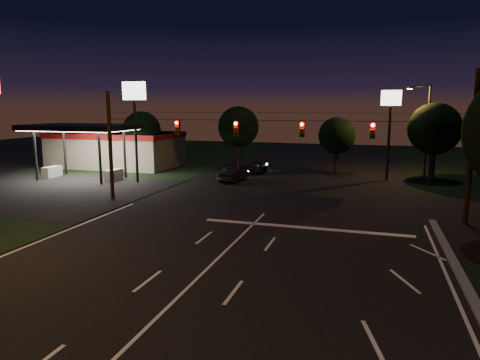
% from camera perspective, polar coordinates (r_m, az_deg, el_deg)
% --- Properties ---
extents(ground, '(140.00, 140.00, 0.00)m').
position_cam_1_polar(ground, '(15.52, -9.89, -16.62)').
color(ground, black).
rests_on(ground, ground).
extents(cross_street_left, '(20.00, 16.00, 0.02)m').
position_cam_1_polar(cross_street_left, '(39.38, -25.51, -1.30)').
color(cross_street_left, black).
rests_on(cross_street_left, ground).
extents(stop_bar, '(12.00, 0.50, 0.01)m').
position_cam_1_polar(stop_bar, '(25.04, 8.55, -6.28)').
color(stop_bar, silver).
rests_on(stop_bar, ground).
extents(utility_pole_right, '(0.30, 0.30, 9.00)m').
position_cam_1_polar(utility_pole_right, '(28.71, 27.79, -5.25)').
color(utility_pole_right, black).
rests_on(utility_pole_right, ground).
extents(utility_pole_left, '(0.28, 0.28, 8.00)m').
position_cam_1_polar(utility_pole_left, '(33.69, -16.58, -2.46)').
color(utility_pole_left, black).
rests_on(utility_pole_left, ground).
extents(signal_span, '(24.00, 0.40, 1.56)m').
position_cam_1_polar(signal_span, '(28.09, 3.81, 6.92)').
color(signal_span, black).
rests_on(signal_span, ground).
extents(gas_station, '(14.20, 16.10, 5.25)m').
position_cam_1_polar(gas_station, '(51.46, -16.41, 4.29)').
color(gas_station, gray).
rests_on(gas_station, ground).
extents(pole_sign_left_near, '(2.20, 0.30, 9.10)m').
position_cam_1_polar(pole_sign_left_near, '(39.98, -13.88, 9.58)').
color(pole_sign_left_near, black).
rests_on(pole_sign_left_near, ground).
extents(pole_sign_right, '(1.80, 0.30, 8.40)m').
position_cam_1_polar(pole_sign_right, '(42.37, 19.40, 8.31)').
color(pole_sign_right, black).
rests_on(pole_sign_right, ground).
extents(street_light_right_far, '(2.20, 0.35, 9.00)m').
position_cam_1_polar(street_light_right_far, '(44.62, 23.42, 6.82)').
color(street_light_right_far, black).
rests_on(street_light_right_far, ground).
extents(tree_far_a, '(4.20, 4.20, 6.42)m').
position_cam_1_polar(tree_far_a, '(49.06, -12.88, 6.40)').
color(tree_far_a, black).
rests_on(tree_far_a, ground).
extents(tree_far_b, '(4.60, 4.60, 6.98)m').
position_cam_1_polar(tree_far_b, '(48.71, -0.15, 7.03)').
color(tree_far_b, black).
rests_on(tree_far_b, ground).
extents(tree_far_c, '(3.80, 3.80, 5.86)m').
position_cam_1_polar(tree_far_c, '(45.67, 12.81, 5.73)').
color(tree_far_c, black).
rests_on(tree_far_c, ground).
extents(tree_far_d, '(4.80, 4.80, 7.30)m').
position_cam_1_polar(tree_far_d, '(43.87, 24.52, 6.16)').
color(tree_far_d, black).
rests_on(tree_far_d, ground).
extents(car_oncoming_a, '(1.67, 3.78, 1.27)m').
position_cam_1_polar(car_oncoming_a, '(45.18, 2.38, 1.75)').
color(car_oncoming_a, black).
rests_on(car_oncoming_a, ground).
extents(car_oncoming_b, '(1.88, 4.18, 1.33)m').
position_cam_1_polar(car_oncoming_b, '(39.94, -0.85, 0.76)').
color(car_oncoming_b, black).
rests_on(car_oncoming_b, ground).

